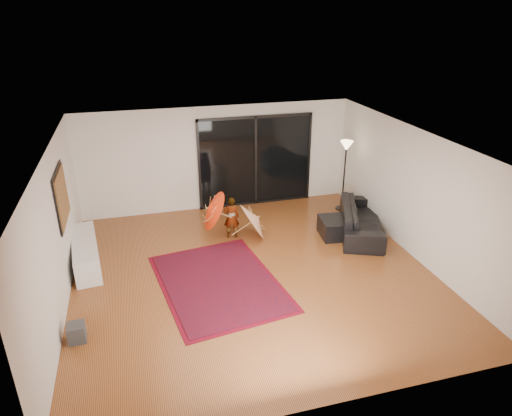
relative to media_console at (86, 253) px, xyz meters
name	(u,v)px	position (x,y,z in m)	size (l,w,h in m)	color
floor	(253,273)	(3.25, -1.27, -0.27)	(7.00, 7.00, 0.00)	#9F5A2B
ceiling	(253,143)	(3.25, -1.27, 2.43)	(7.00, 7.00, 0.00)	white
wall_back	(218,158)	(3.25, 2.23, 1.08)	(7.00, 7.00, 0.00)	silver
wall_front	(327,326)	(3.25, -4.77, 1.08)	(7.00, 7.00, 0.00)	silver
wall_left	(56,235)	(-0.25, -1.27, 1.08)	(7.00, 7.00, 0.00)	silver
wall_right	(415,194)	(6.75, -1.27, 1.08)	(7.00, 7.00, 0.00)	silver
sliding_door	(255,161)	(4.25, 2.20, 0.93)	(3.06, 0.07, 2.40)	black
painting	(62,197)	(-0.21, -0.27, 1.38)	(0.04, 1.28, 1.08)	black
media_console	(86,253)	(0.00, 0.00, 0.00)	(0.48, 1.92, 0.53)	white
speaker	(77,333)	(0.00, -2.49, -0.11)	(0.27, 0.27, 0.31)	#424244
persian_rug	(219,282)	(2.51, -1.44, -0.26)	(2.56, 3.29, 0.02)	#5C0716
sofa	(361,219)	(6.20, -0.16, 0.07)	(2.31, 0.90, 0.67)	black
ottoman	(337,227)	(5.56, -0.19, -0.05)	(0.75, 0.75, 0.43)	black
floor_lamp	(346,156)	(6.35, 1.20, 1.20)	(0.32, 0.32, 1.86)	black
child	(231,218)	(3.18, 0.39, 0.23)	(0.36, 0.24, 1.00)	#999999
parasol_orange	(208,212)	(2.63, 0.34, 0.47)	(0.60, 0.93, 0.91)	red
parasol_white	(258,217)	(3.78, 0.24, 0.24)	(0.65, 0.95, 0.98)	silver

